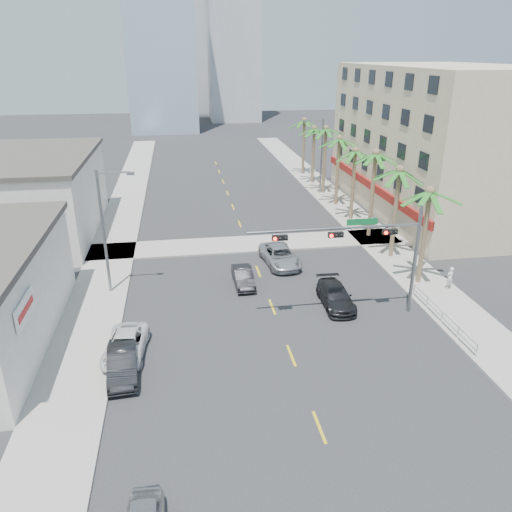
{
  "coord_description": "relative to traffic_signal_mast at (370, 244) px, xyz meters",
  "views": [
    {
      "loc": [
        -5.78,
        -19.82,
        16.28
      ],
      "look_at": [
        -0.99,
        10.85,
        3.5
      ],
      "focal_mm": 35.0,
      "sensor_mm": 36.0,
      "label": 1
    }
  ],
  "objects": [
    {
      "name": "palm_tree_7",
      "position": [
        5.82,
        40.45,
        2.37
      ],
      "size": [
        4.8,
        4.8,
        8.16
      ],
      "color": "brown",
      "rests_on": "ground"
    },
    {
      "name": "car_lane_center",
      "position": [
        -3.78,
        9.24,
        -4.32
      ],
      "size": [
        3.01,
        5.59,
        1.49
      ],
      "primitive_type": "imported",
      "rotation": [
        0.0,
        0.0,
        0.1
      ],
      "color": "#BBBAC0",
      "rests_on": "ground"
    },
    {
      "name": "palm_tree_4",
      "position": [
        5.82,
        24.85,
        2.37
      ],
      "size": [
        4.8,
        4.8,
        8.16
      ],
      "color": "brown",
      "rests_on": "ground"
    },
    {
      "name": "car_lane_right",
      "position": [
        -1.42,
        1.64,
        -4.37
      ],
      "size": [
        2.07,
        4.83,
        1.39
      ],
      "primitive_type": "imported",
      "rotation": [
        0.0,
        0.0,
        -0.03
      ],
      "color": "black",
      "rests_on": "ground"
    },
    {
      "name": "palm_tree_3",
      "position": [
        5.82,
        19.65,
        2.02
      ],
      "size": [
        4.8,
        4.8,
        7.8
      ],
      "color": "brown",
      "rests_on": "ground"
    },
    {
      "name": "guardrail",
      "position": [
        4.52,
        -1.95,
        -4.39
      ],
      "size": [
        0.08,
        8.08,
        1.0
      ],
      "color": "silver",
      "rests_on": "ground"
    },
    {
      "name": "tower_far_center",
      "position": [
        -8.78,
        117.05,
        15.94
      ],
      "size": [
        16.0,
        16.0,
        42.0
      ],
      "primitive_type": "cube",
      "color": "#ADADB2",
      "rests_on": "ground"
    },
    {
      "name": "pedestrian",
      "position": [
        7.5,
        2.61,
        -4.08
      ],
      "size": [
        0.7,
        0.55,
        1.67
      ],
      "primitive_type": "imported",
      "rotation": [
        0.0,
        0.0,
        3.42
      ],
      "color": "silver",
      "rests_on": "sidewalk_right"
    },
    {
      "name": "tower_far_left",
      "position": [
        -13.78,
        87.05,
        18.94
      ],
      "size": [
        14.0,
        14.0,
        48.0
      ],
      "primitive_type": "cube",
      "color": "#99B2C6",
      "rests_on": "ground"
    },
    {
      "name": "palm_tree_5",
      "position": [
        5.82,
        30.05,
        2.72
      ],
      "size": [
        4.8,
        4.8,
        8.52
      ],
      "color": "brown",
      "rests_on": "ground"
    },
    {
      "name": "traffic_signal_mast",
      "position": [
        0.0,
        0.0,
        0.0
      ],
      "size": [
        11.12,
        0.54,
        7.2
      ],
      "color": "slate",
      "rests_on": "ground"
    },
    {
      "name": "sidewalk_right",
      "position": [
        6.22,
        12.05,
        -4.99
      ],
      "size": [
        4.0,
        120.0,
        0.15
      ],
      "primitive_type": "cube",
      "color": "gray",
      "rests_on": "ground"
    },
    {
      "name": "sidewalk_cross",
      "position": [
        -5.78,
        14.05,
        -4.99
      ],
      "size": [
        80.0,
        4.0,
        0.15
      ],
      "primitive_type": "cube",
      "color": "gray",
      "rests_on": "ground"
    },
    {
      "name": "streetlight_left",
      "position": [
        -16.78,
        6.05,
        -0.0
      ],
      "size": [
        2.55,
        0.25,
        9.0
      ],
      "color": "slate",
      "rests_on": "ground"
    },
    {
      "name": "ground",
      "position": [
        -5.78,
        -7.95,
        -5.06
      ],
      "size": [
        260.0,
        260.0,
        0.0
      ],
      "primitive_type": "plane",
      "color": "#262628",
      "rests_on": "ground"
    },
    {
      "name": "palm_tree_0",
      "position": [
        5.82,
        4.05,
        2.02
      ],
      "size": [
        4.8,
        4.8,
        7.8
      ],
      "color": "brown",
      "rests_on": "ground"
    },
    {
      "name": "palm_tree_2",
      "position": [
        5.82,
        14.45,
        2.72
      ],
      "size": [
        4.8,
        4.8,
        8.52
      ],
      "color": "brown",
      "rests_on": "ground"
    },
    {
      "name": "building_right",
      "position": [
        16.21,
        22.05,
        2.43
      ],
      "size": [
        15.25,
        28.0,
        15.0
      ],
      "color": "#C9B08E",
      "rests_on": "ground"
    },
    {
      "name": "building_left_far",
      "position": [
        -25.28,
        20.05,
        -1.46
      ],
      "size": [
        11.0,
        18.0,
        7.2
      ],
      "primitive_type": "cube",
      "color": "beige",
      "rests_on": "ground"
    },
    {
      "name": "palm_tree_1",
      "position": [
        5.82,
        9.25,
        2.37
      ],
      "size": [
        4.8,
        4.8,
        8.16
      ],
      "color": "brown",
      "rests_on": "ground"
    },
    {
      "name": "car_lane_left",
      "position": [
        -7.28,
        5.83,
        -4.42
      ],
      "size": [
        1.45,
        3.94,
        1.29
      ],
      "primitive_type": "imported",
      "rotation": [
        0.0,
        0.0,
        0.02
      ],
      "color": "black",
      "rests_on": "ground"
    },
    {
      "name": "car_parked_mid",
      "position": [
        -15.18,
        -4.34,
        -4.34
      ],
      "size": [
        1.84,
        4.47,
        1.44
      ],
      "primitive_type": "imported",
      "rotation": [
        0.0,
        0.0,
        0.07
      ],
      "color": "black",
      "rests_on": "ground"
    },
    {
      "name": "streetlight_right",
      "position": [
        5.21,
        30.05,
        -0.0
      ],
      "size": [
        2.55,
        0.25,
        9.0
      ],
      "color": "slate",
      "rests_on": "ground"
    },
    {
      "name": "palm_tree_6",
      "position": [
        5.82,
        35.25,
        2.02
      ],
      "size": [
        4.8,
        4.8,
        7.8
      ],
      "color": "brown",
      "rests_on": "ground"
    },
    {
      "name": "car_parked_far",
      "position": [
        -15.18,
        -2.48,
        -4.4
      ],
      "size": [
        2.63,
        4.93,
        1.32
      ],
      "primitive_type": "imported",
      "rotation": [
        0.0,
        0.0,
        -0.09
      ],
      "color": "white",
      "rests_on": "ground"
    },
    {
      "name": "sidewalk_left",
      "position": [
        -17.78,
        12.05,
        -4.99
      ],
      "size": [
        4.0,
        120.0,
        0.15
      ],
      "primitive_type": "cube",
      "color": "gray",
      "rests_on": "ground"
    }
  ]
}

